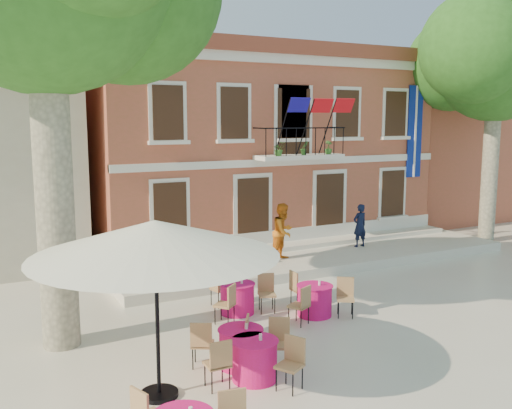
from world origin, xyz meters
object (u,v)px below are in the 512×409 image
Objects in this scene: plane_tree_east at (497,59)px; cafe_table_4 at (315,299)px; pedestrian_orange at (283,232)px; cafe_table_1 at (254,358)px; patio_umbrella at (155,239)px; cafe_table_0 at (241,346)px; pedestrian_navy at (360,225)px; cafe_table_3 at (237,297)px.

plane_tree_east is 13.28m from cafe_table_4.
pedestrian_orange reaches higher than cafe_table_1.
cafe_table_0 is at bearing 13.32° from patio_umbrella.
patio_umbrella is 2.26× the size of cafe_table_4.
cafe_table_1 is (-0.02, -0.63, 0.01)m from cafe_table_0.
pedestrian_navy reaches higher than cafe_table_0.
cafe_table_0 and cafe_table_3 have the same top height.
cafe_table_0 is at bearing 88.01° from cafe_table_1.
pedestrian_navy is at bearing 35.30° from patio_umbrella.
pedestrian_orange is 0.98× the size of cafe_table_4.
plane_tree_east is 5.12× the size of cafe_table_4.
patio_umbrella is 5.72m from cafe_table_4.
patio_umbrella is 11.91m from pedestrian_navy.
pedestrian_navy is 0.82× the size of cafe_table_1.
pedestrian_navy reaches higher than cafe_table_3.
plane_tree_east is at bearing 172.55° from pedestrian_navy.
plane_tree_east reaches higher than cafe_table_1.
cafe_table_4 is (-1.57, -4.23, -0.79)m from pedestrian_orange.
patio_umbrella is 2.98m from cafe_table_1.
cafe_table_1 and cafe_table_4 have the same top height.
pedestrian_navy is 0.82× the size of cafe_table_4.
pedestrian_orange is 0.98× the size of cafe_table_0.
patio_umbrella is (-15.46, -6.30, -4.23)m from plane_tree_east.
cafe_table_1 is at bearing -154.60° from plane_tree_east.
patio_umbrella is at bearing -157.85° from plane_tree_east.
pedestrian_orange reaches higher than pedestrian_navy.
cafe_table_0 is 3.41m from cafe_table_4.
cafe_table_1 and cafe_table_3 have the same top height.
cafe_table_0 and cafe_table_4 have the same top height.
cafe_table_1 is (-7.84, -7.01, -0.64)m from pedestrian_navy.
pedestrian_navy is (9.62, 6.81, -1.75)m from patio_umbrella.
plane_tree_east reaches higher than cafe_table_4.
cafe_table_0 is 3.10m from cafe_table_3.
pedestrian_orange is at bearing 53.43° from cafe_table_0.
pedestrian_navy is at bearing 41.80° from cafe_table_1.
pedestrian_orange is 4.59m from cafe_table_3.
cafe_table_0 is (-7.82, -6.38, -0.65)m from pedestrian_navy.
patio_umbrella is at bearing -166.68° from cafe_table_0.
cafe_table_1 is at bearing -140.38° from cafe_table_4.
cafe_table_3 is (-6.54, -3.56, -0.64)m from pedestrian_navy.
patio_umbrella is 2.29× the size of cafe_table_3.
pedestrian_orange is at bearing 69.66° from cafe_table_4.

